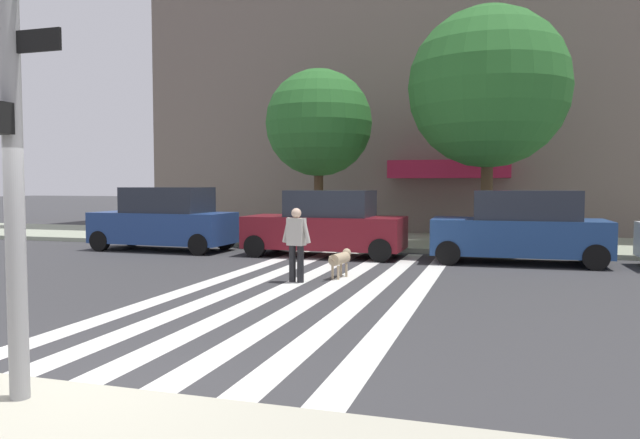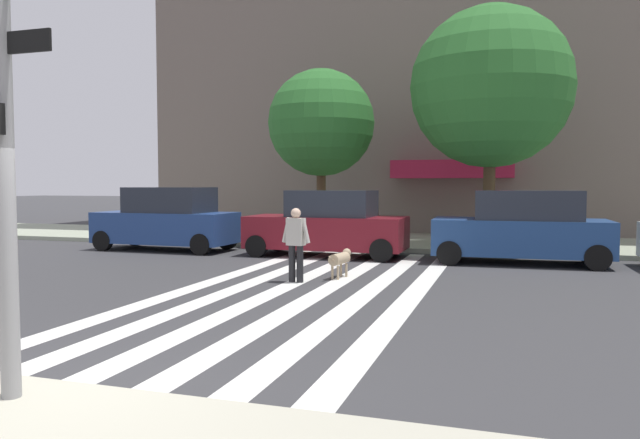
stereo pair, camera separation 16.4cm
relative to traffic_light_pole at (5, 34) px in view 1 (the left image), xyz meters
The scene contains 11 objects.
ground_plane 8.21m from the traffic_light_pole, 88.87° to the left, with size 160.00×160.00×0.00m, color #353538.
sidewalk_far 17.58m from the traffic_light_pole, 89.51° to the left, with size 80.00×6.00×0.15m, color #9AA38B.
crosswalk_stripes 8.22m from the traffic_light_pole, 86.54° to the left, with size 4.95×13.04×0.01m.
traffic_light_pole is the anchor object (origin of this frame).
parked_car_near_curb 14.36m from the traffic_light_pole, 116.09° to the left, with size 4.62×2.03×2.06m.
parked_car_behind_first 12.98m from the traffic_light_pole, 93.22° to the left, with size 4.75×1.97×1.98m.
parked_car_third_in_line 13.81m from the traffic_light_pole, 69.30° to the left, with size 4.66×2.13×2.00m.
street_tree_nearest 16.05m from the traffic_light_pole, 96.93° to the left, with size 3.77×3.77×6.06m.
street_tree_middle 15.97m from the traffic_light_pole, 76.01° to the left, with size 5.07×5.07×7.60m.
pedestrian_dog_walker 8.36m from the traffic_light_pole, 90.01° to the left, with size 0.71×0.30×1.64m.
dog_on_leash 9.39m from the traffic_light_pole, 85.04° to the left, with size 0.36×1.07×0.65m.
Camera 1 is at (4.16, -4.99, 2.17)m, focal length 33.52 mm.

